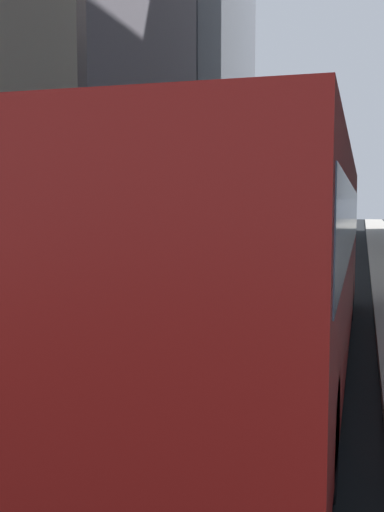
% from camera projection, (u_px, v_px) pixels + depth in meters
% --- Properties ---
extents(ground_plane, '(120.00, 120.00, 0.00)m').
position_uv_depth(ground_plane, '(295.00, 241.00, 38.47)').
color(ground_plane, black).
extents(sidewalk_left, '(2.40, 110.00, 0.15)m').
position_uv_depth(sidewalk_left, '(209.00, 239.00, 40.04)').
color(sidewalk_left, '#ADA89E').
rests_on(sidewalk_left, ground).
extents(building_left_far, '(9.56, 22.68, 35.27)m').
position_uv_depth(building_left_far, '(180.00, 34.00, 53.22)').
color(building_left_far, slate).
rests_on(building_left_far, ground).
extents(transit_bus, '(2.78, 11.53, 3.05)m').
position_uv_depth(transit_bus, '(264.00, 244.00, 9.00)').
color(transit_bus, red).
rests_on(transit_bus, ground).
extents(car_silver_sedan, '(1.94, 4.60, 1.62)m').
position_uv_depth(car_silver_sedan, '(159.00, 248.00, 21.37)').
color(car_silver_sedan, '#B7BABF').
rests_on(car_silver_sedan, ground).
extents(car_white_van, '(1.75, 4.22, 1.62)m').
position_uv_depth(car_white_van, '(323.00, 224.00, 46.88)').
color(car_white_van, silver).
rests_on(car_white_van, ground).
extents(car_black_suv, '(1.71, 4.75, 1.62)m').
position_uv_depth(car_black_suv, '(282.00, 227.00, 41.37)').
color(car_black_suv, black).
rests_on(car_black_suv, ground).
extents(car_blue_hatchback, '(1.74, 4.70, 1.62)m').
position_uv_depth(car_blue_hatchback, '(316.00, 228.00, 39.64)').
color(car_blue_hatchback, '#4C6BB7').
rests_on(car_blue_hatchback, ground).
extents(car_yellow_taxi, '(1.85, 4.29, 1.62)m').
position_uv_depth(car_yellow_taxi, '(1.00, 281.00, 12.04)').
color(car_yellow_taxi, yellow).
rests_on(car_yellow_taxi, ground).
extents(box_truck, '(2.30, 7.50, 3.05)m').
position_uv_depth(box_truck, '(244.00, 219.00, 28.06)').
color(box_truck, '#A51919').
rests_on(box_truck, ground).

